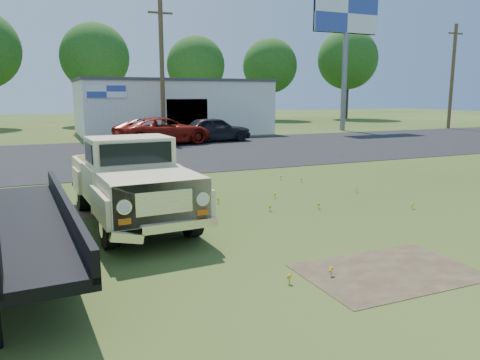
# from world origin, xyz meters

# --- Properties ---
(ground) EXTENTS (140.00, 140.00, 0.00)m
(ground) POSITION_xyz_m (0.00, 0.00, 0.00)
(ground) COLOR #304817
(ground) RESTS_ON ground
(asphalt_lot) EXTENTS (90.00, 14.00, 0.02)m
(asphalt_lot) POSITION_xyz_m (0.00, 15.00, 0.00)
(asphalt_lot) COLOR black
(asphalt_lot) RESTS_ON ground
(dirt_patch_a) EXTENTS (3.00, 2.00, 0.01)m
(dirt_patch_a) POSITION_xyz_m (1.50, -3.00, 0.00)
(dirt_patch_a) COLOR #433324
(dirt_patch_a) RESTS_ON ground
(dirt_patch_b) EXTENTS (2.20, 1.60, 0.01)m
(dirt_patch_b) POSITION_xyz_m (-2.00, 3.50, 0.00)
(dirt_patch_b) COLOR #433324
(dirt_patch_b) RESTS_ON ground
(commercial_building) EXTENTS (14.20, 8.20, 4.15)m
(commercial_building) POSITION_xyz_m (6.00, 26.99, 2.10)
(commercial_building) COLOR silver
(commercial_building) RESTS_ON ground
(billboard) EXTENTS (6.10, 0.45, 11.05)m
(billboard) POSITION_xyz_m (20.00, 24.04, 8.54)
(billboard) COLOR slate
(billboard) RESTS_ON ground
(utility_pole_mid) EXTENTS (1.60, 0.30, 9.00)m
(utility_pole_mid) POSITION_xyz_m (4.00, 22.00, 4.60)
(utility_pole_mid) COLOR #4A3822
(utility_pole_mid) RESTS_ON ground
(utility_pole_east) EXTENTS (1.60, 0.30, 9.00)m
(utility_pole_east) POSITION_xyz_m (30.00, 22.00, 4.60)
(utility_pole_east) COLOR #4A3822
(utility_pole_east) RESTS_ON ground
(treeline_d) EXTENTS (6.72, 6.72, 10.00)m
(treeline_d) POSITION_xyz_m (2.00, 40.50, 6.62)
(treeline_d) COLOR #352718
(treeline_d) RESTS_ON ground
(treeline_e) EXTENTS (6.08, 6.08, 9.04)m
(treeline_e) POSITION_xyz_m (12.00, 39.00, 5.98)
(treeline_e) COLOR #352718
(treeline_e) RESTS_ON ground
(treeline_f) EXTENTS (6.40, 6.40, 9.52)m
(treeline_f) POSITION_xyz_m (22.00, 41.50, 6.30)
(treeline_f) COLOR #352718
(treeline_f) RESTS_ON ground
(treeline_g) EXTENTS (7.36, 7.36, 10.95)m
(treeline_g) POSITION_xyz_m (32.00, 40.00, 7.25)
(treeline_g) COLOR #352718
(treeline_g) RESTS_ON ground
(vintage_pickup_truck) EXTENTS (2.50, 5.80, 2.07)m
(vintage_pickup_truck) POSITION_xyz_m (-1.96, 2.06, 1.03)
(vintage_pickup_truck) COLOR beige
(vintage_pickup_truck) RESTS_ON ground
(red_pickup) EXTENTS (6.29, 3.70, 1.64)m
(red_pickup) POSITION_xyz_m (3.21, 18.93, 0.82)
(red_pickup) COLOR maroon
(red_pickup) RESTS_ON ground
(dark_sedan) EXTENTS (4.69, 2.03, 1.58)m
(dark_sedan) POSITION_xyz_m (6.71, 19.39, 0.79)
(dark_sedan) COLOR black
(dark_sedan) RESTS_ON ground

